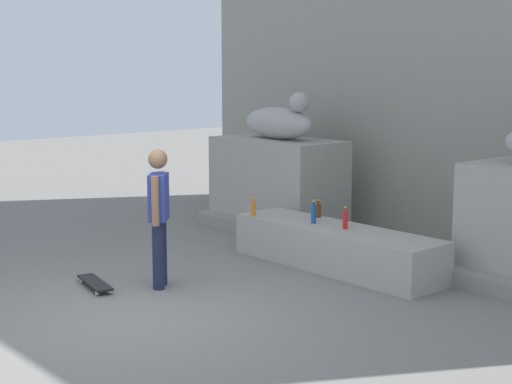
# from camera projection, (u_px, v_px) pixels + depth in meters

# --- Properties ---
(ground_plane) EXTENTS (40.00, 40.00, 0.00)m
(ground_plane) POSITION_uv_depth(u_px,v_px,m) (138.00, 317.00, 8.16)
(ground_plane) COLOR slate
(facade_wall) EXTENTS (10.93, 0.60, 6.81)m
(facade_wall) POSITION_uv_depth(u_px,v_px,m) (467.00, 14.00, 11.43)
(facade_wall) COLOR gray
(facade_wall) RESTS_ON ground_plane
(pedestal_left) EXTENTS (2.21, 1.15, 1.47)m
(pedestal_left) POSITION_uv_depth(u_px,v_px,m) (278.00, 183.00, 12.66)
(pedestal_left) COLOR #A39E93
(pedestal_left) RESTS_ON ground_plane
(statue_reclining_left) EXTENTS (1.65, 0.72, 0.78)m
(statue_reclining_left) POSITION_uv_depth(u_px,v_px,m) (279.00, 122.00, 12.46)
(statue_reclining_left) COLOR #ACA6A4
(statue_reclining_left) RESTS_ON pedestal_left
(ledge_block) EXTENTS (3.10, 0.83, 0.55)m
(ledge_block) POSITION_uv_depth(u_px,v_px,m) (336.00, 247.00, 10.12)
(ledge_block) COLOR #A39E93
(ledge_block) RESTS_ON ground_plane
(skater) EXTENTS (0.41, 0.40, 1.67)m
(skater) POSITION_uv_depth(u_px,v_px,m) (159.00, 212.00, 9.14)
(skater) COLOR #1E233F
(skater) RESTS_ON ground_plane
(skateboard) EXTENTS (0.82, 0.36, 0.08)m
(skateboard) POSITION_uv_depth(u_px,v_px,m) (95.00, 283.00, 9.23)
(skateboard) COLOR black
(skateboard) RESTS_ON ground_plane
(bottle_blue) EXTENTS (0.07, 0.07, 0.31)m
(bottle_blue) POSITION_uv_depth(u_px,v_px,m) (314.00, 214.00, 10.29)
(bottle_blue) COLOR #194C99
(bottle_blue) RESTS_ON ledge_block
(bottle_orange) EXTENTS (0.06, 0.06, 0.27)m
(bottle_orange) POSITION_uv_depth(u_px,v_px,m) (253.00, 208.00, 10.79)
(bottle_orange) COLOR orange
(bottle_orange) RESTS_ON ledge_block
(bottle_brown) EXTENTS (0.08, 0.08, 0.25)m
(bottle_brown) POSITION_uv_depth(u_px,v_px,m) (318.00, 210.00, 10.70)
(bottle_brown) COLOR #593314
(bottle_brown) RESTS_ON ledge_block
(bottle_red) EXTENTS (0.07, 0.07, 0.29)m
(bottle_red) POSITION_uv_depth(u_px,v_px,m) (345.00, 220.00, 9.93)
(bottle_red) COLOR red
(bottle_red) RESTS_ON ledge_block
(stair_step) EXTENTS (7.11, 0.50, 0.20)m
(stair_step) POSITION_uv_depth(u_px,v_px,m) (367.00, 253.00, 10.55)
(stair_step) COLOR gray
(stair_step) RESTS_ON ground_plane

